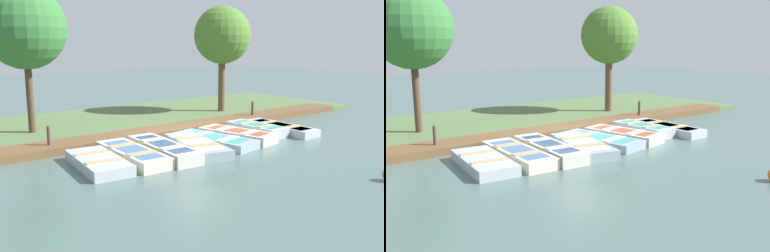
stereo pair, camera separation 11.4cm
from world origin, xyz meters
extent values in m
plane|color=#4C6660|center=(0.00, 0.00, 0.00)|extent=(80.00, 80.00, 0.00)
cube|color=#567042|center=(-5.00, 0.00, 0.08)|extent=(8.00, 24.00, 0.17)
cube|color=brown|center=(-1.59, 0.00, 0.14)|extent=(1.40, 20.70, 0.28)
cube|color=#B2BCC1|center=(1.14, -4.79, 0.16)|extent=(3.02, 1.55, 0.33)
cube|color=beige|center=(1.14, -4.79, 0.31)|extent=(2.47, 1.22, 0.03)
cube|color=tan|center=(1.68, -4.85, 0.34)|extent=(0.41, 1.16, 0.03)
cube|color=tan|center=(0.59, -4.72, 0.34)|extent=(0.41, 1.16, 0.03)
cube|color=beige|center=(1.01, -3.52, 0.18)|extent=(3.51, 1.24, 0.36)
cube|color=#4C709E|center=(1.01, -3.52, 0.34)|extent=(2.88, 0.97, 0.03)
cube|color=tan|center=(1.67, -3.55, 0.37)|extent=(0.39, 1.00, 0.03)
cube|color=tan|center=(0.35, -3.49, 0.37)|extent=(0.39, 1.00, 0.03)
cube|color=beige|center=(1.16, -2.42, 0.21)|extent=(3.58, 1.25, 0.41)
cube|color=#4C709E|center=(1.16, -2.42, 0.40)|extent=(2.93, 0.99, 0.03)
cube|color=beige|center=(1.82, -2.47, 0.43)|extent=(0.42, 0.92, 0.03)
cube|color=beige|center=(0.49, -2.37, 0.43)|extent=(0.42, 0.92, 0.03)
cube|color=#8C9EA8|center=(1.37, -1.14, 0.17)|extent=(3.54, 1.95, 0.34)
cube|color=beige|center=(1.37, -1.14, 0.33)|extent=(2.89, 1.55, 0.03)
cube|color=tan|center=(1.99, -1.29, 0.35)|extent=(0.58, 1.14, 0.03)
cube|color=tan|center=(0.75, -0.99, 0.35)|extent=(0.58, 1.14, 0.03)
cube|color=#8C9EA8|center=(1.02, -0.04, 0.15)|extent=(3.47, 1.86, 0.30)
cube|color=teal|center=(1.02, -0.04, 0.29)|extent=(2.84, 1.47, 0.02)
cube|color=beige|center=(1.63, 0.08, 0.31)|extent=(0.54, 1.18, 0.03)
cube|color=beige|center=(0.40, -0.16, 0.31)|extent=(0.54, 1.18, 0.03)
cube|color=beige|center=(0.96, 1.22, 0.18)|extent=(3.22, 1.71, 0.36)
cube|color=#994C33|center=(0.96, 1.22, 0.35)|extent=(2.63, 1.36, 0.03)
cube|color=beige|center=(1.53, 1.34, 0.38)|extent=(0.51, 1.07, 0.03)
cube|color=beige|center=(0.39, 1.10, 0.38)|extent=(0.51, 1.07, 0.03)
cube|color=#B2BCC1|center=(0.69, 2.60, 0.20)|extent=(2.64, 1.04, 0.40)
cube|color=teal|center=(0.69, 2.60, 0.38)|extent=(2.16, 0.81, 0.03)
cube|color=tan|center=(1.18, 2.60, 0.41)|extent=(0.27, 0.94, 0.03)
cube|color=tan|center=(0.19, 2.60, 0.41)|extent=(0.27, 0.94, 0.03)
cube|color=#B2BCC1|center=(1.00, 3.73, 0.16)|extent=(3.48, 1.06, 0.31)
cube|color=#994C33|center=(1.00, 3.73, 0.30)|extent=(2.85, 0.83, 0.03)
cube|color=tan|center=(1.66, 3.71, 0.33)|extent=(0.37, 0.90, 0.03)
cube|color=tan|center=(0.34, 3.75, 0.33)|extent=(0.37, 0.90, 0.03)
cylinder|color=#47382D|center=(-1.53, -5.33, 0.45)|extent=(0.11, 0.11, 0.90)
sphere|color=#47382D|center=(-1.53, -5.33, 0.92)|extent=(0.10, 0.10, 0.10)
cylinder|color=#47382D|center=(-1.53, 4.63, 0.45)|extent=(0.11, 0.11, 0.90)
sphere|color=#47382D|center=(-1.53, 4.63, 0.92)|extent=(0.10, 0.10, 0.10)
cylinder|color=#4C3828|center=(-4.57, -4.92, 1.71)|extent=(0.28, 0.28, 3.42)
sphere|color=#337033|center=(-4.57, -4.92, 4.30)|extent=(3.22, 3.22, 3.22)
cylinder|color=brown|center=(-3.95, 4.79, 1.65)|extent=(0.36, 0.36, 3.30)
sphere|color=#4C7A2D|center=(-3.95, 4.79, 4.11)|extent=(2.94, 2.94, 2.94)
camera|label=1|loc=(12.79, -10.26, 3.78)|focal=40.00mm
camera|label=2|loc=(12.86, -10.17, 3.78)|focal=40.00mm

